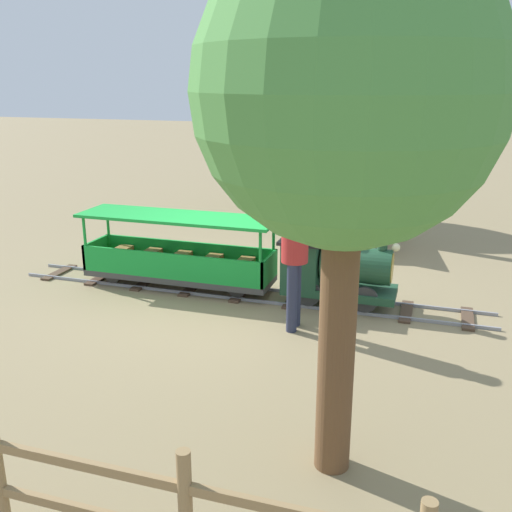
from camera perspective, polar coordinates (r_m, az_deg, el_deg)
ground_plane at (r=7.77m, az=-2.03°, el=-3.69°), size 60.00×60.00×0.00m
track at (r=7.74m, az=-1.41°, el=-3.65°), size 0.69×6.40×0.04m
locomotive at (r=7.30m, az=7.64°, el=-1.20°), size 0.65×1.44×1.03m
passenger_car at (r=7.93m, az=-7.59°, el=-0.18°), size 0.75×2.70×0.97m
conductor_person at (r=6.41m, az=3.83°, el=0.76°), size 0.30×0.30×1.62m
park_bench at (r=9.91m, az=11.13°, el=3.09°), size 1.35×0.61×0.82m
oak_tree_near at (r=10.29m, az=12.47°, el=19.17°), size 1.88×1.88×4.17m
oak_tree_far at (r=3.71m, az=9.02°, el=15.27°), size 1.96×1.96×3.66m
oak_tree_distant at (r=12.31m, az=2.23°, el=16.36°), size 1.97×1.97×3.61m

